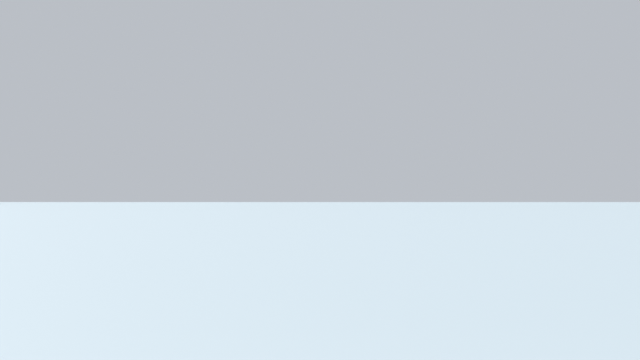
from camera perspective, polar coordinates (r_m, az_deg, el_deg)
The scene contains 1 object.
distant_headland at distance 1368.66m, azimuth -2.94°, elevation -0.06°, with size 752.89×420.70×39.67m, color #756B56.
Camera 1 is at (-3.94, -8.67, 2.00)m, focal length 77.24 mm.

